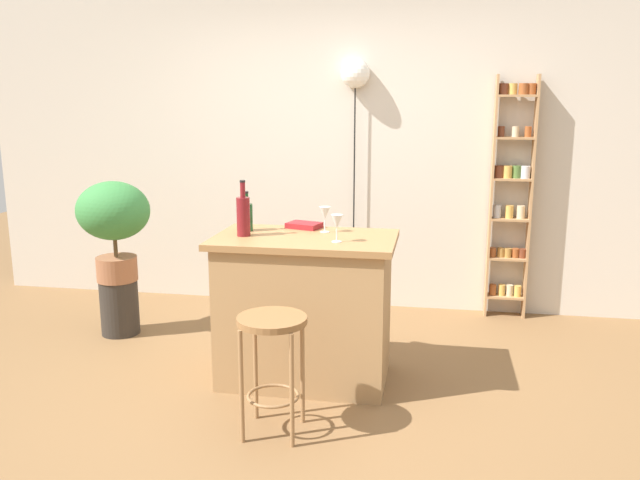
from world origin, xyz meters
The scene contains 13 objects.
ground centered at (0.00, 0.00, 0.00)m, with size 12.00×12.00×0.00m, color brown.
back_wall centered at (0.00, 1.95, 1.40)m, with size 6.40×0.10×2.80m, color beige.
kitchen_counter centered at (0.00, 0.30, 0.47)m, with size 1.12×0.69×0.93m.
bar_stool centered at (-0.03, -0.42, 0.49)m, with size 0.37×0.37×0.65m.
spice_shelf centered at (1.38, 1.82, 1.02)m, with size 0.32×0.13×1.95m.
plant_stool centered at (-1.56, 0.85, 0.21)m, with size 0.29×0.29×0.42m, color #2D2823.
potted_plant centered at (-1.56, 0.85, 0.90)m, with size 0.55×0.49×0.75m.
bottle_vinegar centered at (-0.38, 0.25, 1.06)m, with size 0.08×0.08×0.35m.
bottle_olive_oil centered at (-0.40, 0.41, 1.03)m, with size 0.08×0.08×0.25m.
wine_glass_left centered at (0.10, 0.45, 1.05)m, with size 0.07×0.07×0.16m.
wine_glass_center centered at (0.22, 0.18, 1.05)m, with size 0.07×0.07×0.16m.
cookbook centered at (-0.06, 0.57, 0.95)m, with size 0.21×0.15×0.04m, color maroon.
pendant_globe_light centered at (0.11, 1.84, 1.94)m, with size 0.24×0.24×2.08m.
Camera 1 is at (0.79, -3.55, 1.76)m, focal length 36.57 mm.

